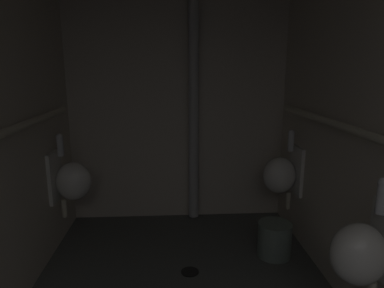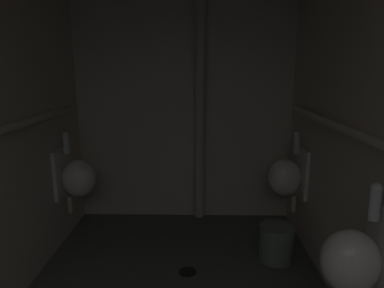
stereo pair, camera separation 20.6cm
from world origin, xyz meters
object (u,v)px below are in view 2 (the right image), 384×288
(urinal_left_mid, at_px, (76,177))
(standpipe_back_wall, at_px, (200,104))
(urinal_right_mid, at_px, (354,259))
(urinal_right_far, at_px, (287,176))
(waste_bin, at_px, (276,243))
(floor_drain, at_px, (188,272))

(urinal_left_mid, bearing_deg, standpipe_back_wall, 23.64)
(urinal_right_mid, xyz_separation_m, urinal_right_far, (0.00, 1.37, 0.00))
(urinal_left_mid, height_order, waste_bin, urinal_left_mid)
(urinal_right_mid, bearing_deg, floor_drain, 137.58)
(standpipe_back_wall, distance_m, waste_bin, 1.47)
(urinal_right_mid, xyz_separation_m, standpipe_back_wall, (-0.79, 1.79, 0.60))
(urinal_right_mid, relative_size, urinal_right_far, 1.00)
(urinal_right_mid, height_order, standpipe_back_wall, standpipe_back_wall)
(urinal_right_far, distance_m, waste_bin, 0.61)
(urinal_right_mid, relative_size, standpipe_back_wall, 0.32)
(urinal_left_mid, height_order, urinal_right_mid, same)
(urinal_right_mid, bearing_deg, waste_bin, 98.56)
(urinal_left_mid, distance_m, urinal_right_far, 1.89)
(urinal_left_mid, bearing_deg, waste_bin, -9.76)
(urinal_left_mid, height_order, urinal_right_far, same)
(urinal_right_far, xyz_separation_m, floor_drain, (-0.88, -0.57, -0.60))
(urinal_right_mid, bearing_deg, urinal_left_mid, 145.34)
(waste_bin, bearing_deg, floor_drain, -164.30)
(urinal_right_far, height_order, floor_drain, urinal_right_far)
(waste_bin, bearing_deg, urinal_right_mid, -81.44)
(urinal_right_mid, relative_size, waste_bin, 2.58)
(urinal_left_mid, relative_size, waste_bin, 2.58)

